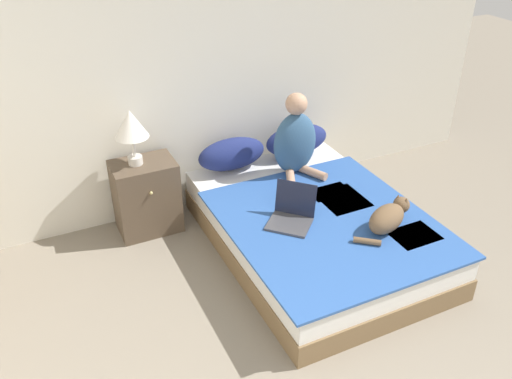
{
  "coord_description": "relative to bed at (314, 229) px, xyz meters",
  "views": [
    {
      "loc": [
        -1.32,
        -0.28,
        2.66
      ],
      "look_at": [
        0.07,
        2.61,
        0.73
      ],
      "focal_mm": 38.0,
      "sensor_mm": 36.0,
      "label": 1
    }
  ],
  "objects": [
    {
      "name": "person_sitting",
      "position": [
        0.14,
        0.59,
        0.49
      ],
      "size": [
        0.39,
        0.38,
        0.72
      ],
      "color": "#33567A",
      "rests_on": "bed"
    },
    {
      "name": "pillow_near",
      "position": [
        -0.32,
        0.88,
        0.33
      ],
      "size": [
        0.61,
        0.26,
        0.28
      ],
      "color": "navy",
      "rests_on": "bed"
    },
    {
      "name": "cat_tabby",
      "position": [
        0.33,
        -0.45,
        0.29
      ],
      "size": [
        0.55,
        0.31,
        0.2
      ],
      "rotation": [
        0.0,
        0.0,
        0.36
      ],
      "color": "brown",
      "rests_on": "bed"
    },
    {
      "name": "table_lamp",
      "position": [
        -1.16,
        0.86,
        0.77
      ],
      "size": [
        0.26,
        0.26,
        0.46
      ],
      "color": "beige",
      "rests_on": "nightstand"
    },
    {
      "name": "nightstand",
      "position": [
        -1.11,
        0.85,
        0.13
      ],
      "size": [
        0.51,
        0.38,
        0.63
      ],
      "color": "brown",
      "rests_on": "ground_plane"
    },
    {
      "name": "wall_back",
      "position": [
        -0.61,
        1.1,
        1.09
      ],
      "size": [
        6.04,
        0.05,
        2.55
      ],
      "color": "beige",
      "rests_on": "ground_plane"
    },
    {
      "name": "pillow_far",
      "position": [
        0.32,
        0.88,
        0.33
      ],
      "size": [
        0.61,
        0.26,
        0.28
      ],
      "color": "navy",
      "rests_on": "bed"
    },
    {
      "name": "laptop_open",
      "position": [
        -0.25,
        -0.07,
        0.25
      ],
      "size": [
        0.44,
        0.44,
        0.27
      ],
      "rotation": [
        0.0,
        0.0,
        -0.8
      ],
      "color": "#424247",
      "rests_on": "bed"
    },
    {
      "name": "bed",
      "position": [
        0.0,
        0.0,
        0.0
      ],
      "size": [
        1.47,
        2.05,
        0.38
      ],
      "color": "brown",
      "rests_on": "ground_plane"
    }
  ]
}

